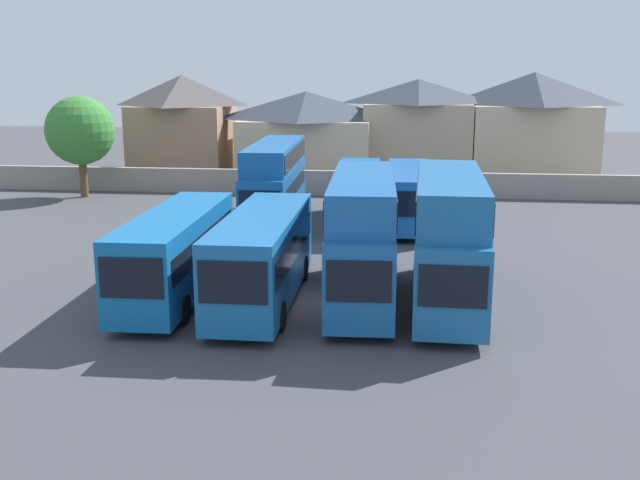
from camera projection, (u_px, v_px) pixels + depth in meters
ground at (348, 215)px, 46.62m from camera, size 140.00×140.00×0.00m
depot_boundary_wall at (356, 183)px, 53.92m from camera, size 56.00×0.50×1.80m
bus_1 at (176, 250)px, 29.42m from camera, size 2.77×10.55×3.47m
bus_2 at (263, 253)px, 28.74m from camera, size 2.77×10.54×3.54m
bus_3 at (362, 232)px, 28.77m from camera, size 2.86×10.27×5.00m
bus_4 at (449, 233)px, 28.32m from camera, size 2.78×10.53×5.10m
bus_5 at (275, 177)px, 44.33m from camera, size 3.00×11.95×4.75m
bus_6 at (359, 192)px, 43.56m from camera, size 3.07×10.73×3.37m
bus_7 at (411, 193)px, 43.34m from camera, size 2.91×10.84×3.36m
house_terrace_left at (183, 126)px, 62.50m from camera, size 8.25×7.62×8.62m
house_terrace_centre at (306, 135)px, 60.75m from camera, size 11.19×7.61×7.33m
house_terrace_right at (417, 129)px, 60.72m from camera, size 9.11×6.33×8.32m
house_terrace_far_right at (532, 126)px, 60.05m from camera, size 10.25×7.41×8.87m
tree_left_of_lot at (80, 131)px, 52.39m from camera, size 4.88×4.88×7.25m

